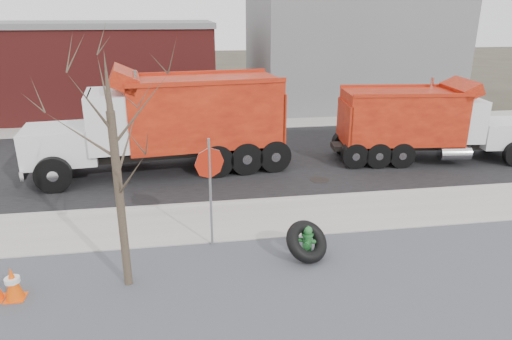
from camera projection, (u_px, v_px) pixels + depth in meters
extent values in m
plane|color=#383328|center=(251.00, 224.00, 13.25)|extent=(120.00, 120.00, 0.00)
cube|color=slate|center=(275.00, 294.00, 9.98)|extent=(60.00, 5.00, 0.03)
cube|color=#9E9B93|center=(250.00, 220.00, 13.47)|extent=(60.00, 2.50, 0.06)
cube|color=#9E9B93|center=(244.00, 202.00, 14.68)|extent=(60.00, 0.15, 0.11)
cube|color=black|center=(229.00, 158.00, 19.12)|extent=(60.00, 9.40, 0.02)
cube|color=#9E9B93|center=(219.00, 126.00, 24.42)|extent=(60.00, 2.00, 0.06)
cube|color=slate|center=(346.00, 40.00, 30.01)|extent=(12.00, 10.00, 8.00)
cube|color=maroon|center=(41.00, 71.00, 26.79)|extent=(20.00, 8.00, 5.00)
cube|color=slate|center=(34.00, 24.00, 25.91)|extent=(20.20, 8.20, 0.30)
cylinder|color=#382D23|center=(120.00, 204.00, 9.69)|extent=(0.18, 0.18, 4.00)
cone|color=#382D23|center=(107.00, 81.00, 8.83)|extent=(0.14, 0.14, 1.20)
cylinder|color=#2B7139|center=(307.00, 254.00, 11.56)|extent=(0.44, 0.44, 0.06)
cylinder|color=#2B7139|center=(307.00, 244.00, 11.46)|extent=(0.23, 0.23, 0.60)
cylinder|color=#2B7139|center=(307.00, 234.00, 11.37)|extent=(0.30, 0.30, 0.05)
sphere|color=#2B7139|center=(308.00, 231.00, 11.34)|extent=(0.24, 0.24, 0.24)
cylinder|color=#2B7139|center=(308.00, 227.00, 11.31)|extent=(0.05, 0.05, 0.06)
cylinder|color=#2B7139|center=(300.00, 240.00, 11.47)|extent=(0.15, 0.15, 0.11)
cylinder|color=#2B7139|center=(314.00, 242.00, 11.39)|extent=(0.15, 0.15, 0.11)
cylinder|color=#2B7139|center=(306.00, 245.00, 11.28)|extent=(0.19, 0.17, 0.15)
torus|color=black|center=(307.00, 242.00, 11.25)|extent=(1.43, 1.37, 1.01)
cylinder|color=gray|center=(211.00, 194.00, 11.56)|extent=(0.06, 0.06, 2.94)
cylinder|color=#A71D0B|center=(209.00, 163.00, 11.28)|extent=(0.75, 0.33, 0.80)
cube|color=#FC4F07|center=(16.00, 298.00, 9.82)|extent=(0.41, 0.41, 0.04)
cone|color=#FC4F07|center=(13.00, 283.00, 9.69)|extent=(0.39, 0.39, 0.75)
cylinder|color=white|center=(12.00, 280.00, 9.66)|extent=(0.31, 0.31, 0.11)
cube|color=black|center=(427.00, 145.00, 18.76)|extent=(7.89, 1.66, 0.20)
cube|color=silver|center=(500.00, 133.00, 18.73)|extent=(2.20, 2.00, 1.01)
cube|color=silver|center=(457.00, 118.00, 18.43)|extent=(1.69, 2.26, 1.65)
cube|color=black|center=(477.00, 107.00, 18.31)|extent=(0.25, 1.83, 0.73)
cube|color=red|center=(401.00, 116.00, 18.30)|extent=(4.80, 2.69, 2.02)
cylinder|color=silver|center=(429.00, 104.00, 19.08)|extent=(0.14, 0.14, 2.20)
cylinder|color=black|center=(490.00, 140.00, 19.87)|extent=(1.03, 0.38, 1.01)
cylinder|color=black|center=(366.00, 142.00, 19.53)|extent=(1.03, 0.38, 1.01)
cylinder|color=black|center=(378.00, 155.00, 17.87)|extent=(1.03, 0.38, 1.01)
cube|color=black|center=(167.00, 153.00, 17.42)|extent=(9.21, 2.01, 0.25)
cube|color=silver|center=(61.00, 144.00, 16.28)|extent=(2.70, 2.45, 1.23)
cube|color=silver|center=(28.00, 146.00, 16.01)|extent=(0.28, 1.96, 1.12)
cube|color=silver|center=(114.00, 119.00, 16.49)|extent=(2.07, 2.76, 2.02)
cube|color=black|center=(90.00, 105.00, 16.12)|extent=(0.30, 2.23, 0.90)
cube|color=red|center=(204.00, 111.00, 17.28)|extent=(5.87, 3.31, 2.47)
cylinder|color=silver|center=(138.00, 110.00, 15.57)|extent=(0.17, 0.17, 2.69)
cylinder|color=black|center=(53.00, 175.00, 15.37)|extent=(1.26, 0.47, 1.23)
cylinder|color=black|center=(62.00, 154.00, 17.57)|extent=(1.26, 0.47, 1.23)
cylinder|color=black|center=(245.00, 157.00, 17.18)|extent=(1.26, 0.47, 1.23)
cylinder|color=black|center=(233.00, 142.00, 19.14)|extent=(1.26, 0.47, 1.23)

